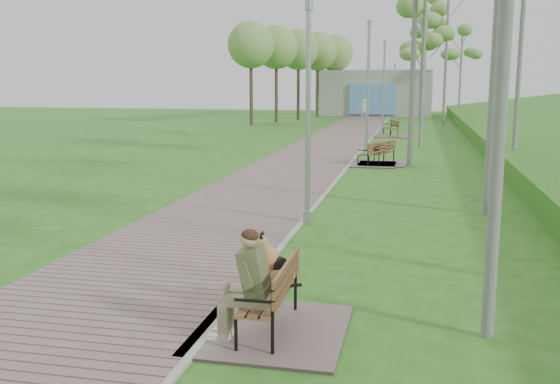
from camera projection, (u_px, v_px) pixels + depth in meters
The scene contains 18 objects.
ground at pixel (199, 348), 7.14m from camera, with size 120.00×120.00×0.00m, color #2B6416.
walkway at pixel (324, 148), 28.18m from camera, with size 3.50×67.00×0.04m, color #72605C.
kerb at pixel (362, 149), 27.81m from camera, with size 0.10×67.00×0.05m, color #999993.
building_north at pixel (375, 93), 56.13m from camera, with size 10.00×5.20×4.00m.
bench_main at pixel (263, 298), 7.49m from camera, with size 1.79×1.99×1.56m.
bench_second at pixel (371, 160), 22.73m from camera, with size 1.68×1.87×1.03m.
bench_third at pixel (382, 159), 22.99m from camera, with size 1.71×1.90×1.05m.
bench_far at pixel (391, 133), 34.48m from camera, with size 1.82×2.02×1.11m.
lamp_post_near at pixel (308, 122), 13.01m from camera, with size 0.18×0.18×4.65m.
lamp_post_second at pixel (368, 91), 27.19m from camera, with size 0.22×0.22×5.60m.
lamp_post_third at pixel (384, 90), 37.13m from camera, with size 0.21×0.21×5.41m.
lamp_post_far at pixel (394, 92), 53.97m from camera, with size 0.17×0.17×4.52m.
pedestrian_near at pixel (364, 109), 49.23m from camera, with size 0.61×0.40×1.66m, color white.
birch_mid_c at pixel (425, 7), 27.79m from camera, with size 2.40×2.40×7.99m.
birch_far_b at pixel (425, 42), 37.33m from camera, with size 2.31×2.31×6.83m.
birch_far_c at pixel (448, 21), 41.80m from camera, with size 2.63×2.63×8.95m.
birch_distant_a at pixel (423, 18), 45.58m from camera, with size 2.40×2.40×9.62m.
birch_distant_b at pixel (462, 44), 51.42m from camera, with size 2.37×2.37×7.71m.
Camera 1 is at (2.34, -6.36, 3.01)m, focal length 40.00 mm.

